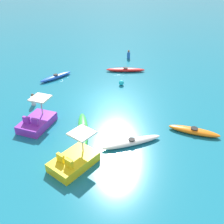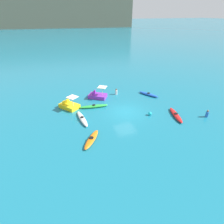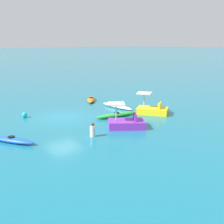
{
  "view_description": "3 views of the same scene",
  "coord_description": "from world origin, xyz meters",
  "px_view_note": "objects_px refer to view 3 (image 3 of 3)",
  "views": [
    {
      "loc": [
        -16.54,
        4.16,
        9.33
      ],
      "look_at": [
        -1.96,
        0.29,
        0.23
      ],
      "focal_mm": 42.54,
      "sensor_mm": 36.0,
      "label": 1
    },
    {
      "loc": [
        -7.92,
        -16.99,
        10.55
      ],
      "look_at": [
        -1.9,
        -0.34,
        0.55
      ],
      "focal_mm": 28.52,
      "sensor_mm": 36.0,
      "label": 2
    },
    {
      "loc": [
        10.21,
        19.43,
        5.56
      ],
      "look_at": [
        -3.03,
        2.27,
        0.39
      ],
      "focal_mm": 46.95,
      "sensor_mm": 36.0,
      "label": 3
    }
  ],
  "objects_px": {
    "pedal_boat_yellow": "(152,110)",
    "buoy_cyan": "(25,115)",
    "kayak_white": "(117,106)",
    "pedal_boat_purple": "(126,123)",
    "kayak_orange": "(91,99)",
    "kayak_blue": "(12,140)",
    "person_near_shore": "(93,130)",
    "kayak_green": "(117,115)"
  },
  "relations": [
    {
      "from": "kayak_blue",
      "to": "buoy_cyan",
      "type": "distance_m",
      "value": 5.76
    },
    {
      "from": "kayak_orange",
      "to": "buoy_cyan",
      "type": "bearing_deg",
      "value": 16.81
    },
    {
      "from": "pedal_boat_yellow",
      "to": "pedal_boat_purple",
      "type": "bearing_deg",
      "value": 22.37
    },
    {
      "from": "pedal_boat_purple",
      "to": "kayak_white",
      "type": "bearing_deg",
      "value": -122.69
    },
    {
      "from": "kayak_orange",
      "to": "kayak_green",
      "type": "relative_size",
      "value": 0.78
    },
    {
      "from": "pedal_boat_yellow",
      "to": "kayak_white",
      "type": "bearing_deg",
      "value": -74.99
    },
    {
      "from": "person_near_shore",
      "to": "kayak_white",
      "type": "bearing_deg",
      "value": -139.11
    },
    {
      "from": "kayak_orange",
      "to": "pedal_boat_purple",
      "type": "bearing_deg",
      "value": 70.52
    },
    {
      "from": "kayak_green",
      "to": "buoy_cyan",
      "type": "bearing_deg",
      "value": -36.02
    },
    {
      "from": "pedal_boat_purple",
      "to": "person_near_shore",
      "type": "distance_m",
      "value": 2.85
    },
    {
      "from": "buoy_cyan",
      "to": "pedal_boat_purple",
      "type": "bearing_deg",
      "value": 122.8
    },
    {
      "from": "kayak_white",
      "to": "buoy_cyan",
      "type": "bearing_deg",
      "value": -12.36
    },
    {
      "from": "kayak_orange",
      "to": "person_near_shore",
      "type": "distance_m",
      "value": 11.05
    },
    {
      "from": "kayak_white",
      "to": "kayak_orange",
      "type": "height_order",
      "value": "same"
    },
    {
      "from": "kayak_green",
      "to": "buoy_cyan",
      "type": "xyz_separation_m",
      "value": [
        5.65,
        -4.11,
        0.05
      ]
    },
    {
      "from": "kayak_blue",
      "to": "pedal_boat_purple",
      "type": "distance_m",
      "value": 7.31
    },
    {
      "from": "buoy_cyan",
      "to": "person_near_shore",
      "type": "height_order",
      "value": "person_near_shore"
    },
    {
      "from": "kayak_orange",
      "to": "kayak_green",
      "type": "xyz_separation_m",
      "value": [
        1.92,
        6.39,
        -0.0
      ]
    },
    {
      "from": "kayak_green",
      "to": "kayak_blue",
      "type": "bearing_deg",
      "value": 6.51
    },
    {
      "from": "kayak_white",
      "to": "kayak_blue",
      "type": "distance_m",
      "value": 10.92
    },
    {
      "from": "kayak_white",
      "to": "person_near_shore",
      "type": "distance_m",
      "value": 8.09
    },
    {
      "from": "kayak_blue",
      "to": "kayak_orange",
      "type": "relative_size",
      "value": 1.06
    },
    {
      "from": "pedal_boat_purple",
      "to": "person_near_shore",
      "type": "xyz_separation_m",
      "value": [
        2.84,
        0.2,
        0.05
      ]
    },
    {
      "from": "pedal_boat_purple",
      "to": "person_near_shore",
      "type": "relative_size",
      "value": 3.21
    },
    {
      "from": "kayak_green",
      "to": "buoy_cyan",
      "type": "relative_size",
      "value": 8.67
    },
    {
      "from": "pedal_boat_yellow",
      "to": "kayak_blue",
      "type": "bearing_deg",
      "value": 0.08
    },
    {
      "from": "kayak_green",
      "to": "person_near_shore",
      "type": "relative_size",
      "value": 4.12
    },
    {
      "from": "kayak_orange",
      "to": "kayak_white",
      "type": "bearing_deg",
      "value": 91.0
    },
    {
      "from": "pedal_boat_yellow",
      "to": "buoy_cyan",
      "type": "relative_size",
      "value": 6.74
    },
    {
      "from": "kayak_white",
      "to": "pedal_boat_purple",
      "type": "bearing_deg",
      "value": 57.31
    },
    {
      "from": "kayak_orange",
      "to": "kayak_blue",
      "type": "bearing_deg",
      "value": 35.47
    },
    {
      "from": "kayak_blue",
      "to": "pedal_boat_purple",
      "type": "height_order",
      "value": "pedal_boat_purple"
    },
    {
      "from": "kayak_orange",
      "to": "buoy_cyan",
      "type": "distance_m",
      "value": 7.9
    },
    {
      "from": "pedal_boat_purple",
      "to": "buoy_cyan",
      "type": "height_order",
      "value": "pedal_boat_purple"
    },
    {
      "from": "pedal_boat_purple",
      "to": "pedal_boat_yellow",
      "type": "bearing_deg",
      "value": -157.63
    },
    {
      "from": "kayak_white",
      "to": "kayak_green",
      "type": "xyz_separation_m",
      "value": [
        1.98,
        2.43,
        0.0
      ]
    },
    {
      "from": "kayak_blue",
      "to": "kayak_green",
      "type": "bearing_deg",
      "value": -173.49
    },
    {
      "from": "kayak_green",
      "to": "pedal_boat_yellow",
      "type": "distance_m",
      "value": 3.04
    },
    {
      "from": "kayak_white",
      "to": "kayak_orange",
      "type": "relative_size",
      "value": 1.27
    },
    {
      "from": "kayak_white",
      "to": "buoy_cyan",
      "type": "height_order",
      "value": "buoy_cyan"
    },
    {
      "from": "kayak_green",
      "to": "pedal_boat_purple",
      "type": "bearing_deg",
      "value": 64.21
    },
    {
      "from": "pedal_boat_yellow",
      "to": "buoy_cyan",
      "type": "height_order",
      "value": "pedal_boat_yellow"
    }
  ]
}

